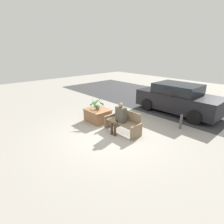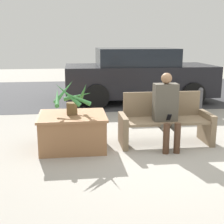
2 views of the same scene
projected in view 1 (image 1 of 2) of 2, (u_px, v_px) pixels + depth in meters
ground_plane at (113, 134)px, 6.97m from camera, size 30.00×30.00×0.00m
road_surface at (183, 104)px, 10.77m from camera, size 20.00×6.00×0.01m
bench at (123, 123)px, 7.08m from camera, size 1.57×0.60×0.87m
person_seated at (119, 117)px, 6.89m from camera, size 0.40×0.58×1.24m
planter_box at (98, 115)px, 8.17m from camera, size 1.10×0.92×0.58m
potted_plant at (97, 104)px, 7.99m from camera, size 0.66×0.69×0.55m
parked_car at (178, 99)px, 9.14m from camera, size 4.20×1.98×1.53m
bollard_post at (181, 121)px, 7.34m from camera, size 0.12×0.12×0.65m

